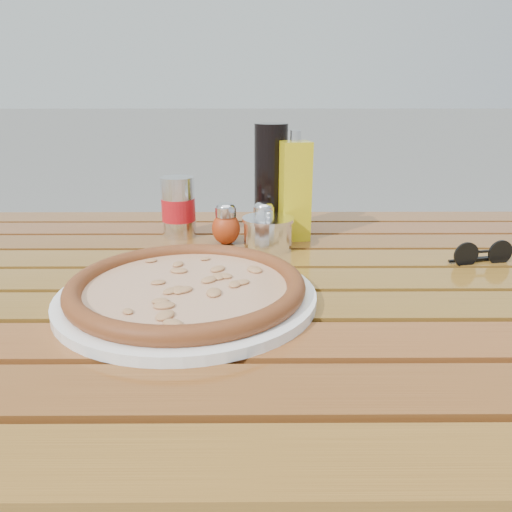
{
  "coord_description": "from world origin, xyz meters",
  "views": [
    {
      "loc": [
        -0.0,
        -0.73,
        1.03
      ],
      "look_at": [
        0.0,
        0.02,
        0.78
      ],
      "focal_mm": 35.0,
      "sensor_mm": 36.0,
      "label": 1
    }
  ],
  "objects_px": {
    "plate": "(187,297)",
    "oregano_shaker": "(264,224)",
    "table": "(256,322)",
    "pepper_shaker": "(226,224)",
    "olive_oil_cruet": "(294,190)",
    "sunglasses": "(482,255)",
    "parmesan_tin": "(268,233)",
    "dark_bottle": "(271,180)",
    "pizza": "(187,286)",
    "soda_can": "(178,208)"
  },
  "relations": [
    {
      "from": "table",
      "to": "sunglasses",
      "type": "distance_m",
      "value": 0.4
    },
    {
      "from": "oregano_shaker",
      "to": "olive_oil_cruet",
      "type": "xyz_separation_m",
      "value": [
        0.06,
        0.03,
        0.06
      ]
    },
    {
      "from": "pepper_shaker",
      "to": "soda_can",
      "type": "height_order",
      "value": "soda_can"
    },
    {
      "from": "plate",
      "to": "dark_bottle",
      "type": "height_order",
      "value": "dark_bottle"
    },
    {
      "from": "table",
      "to": "pepper_shaker",
      "type": "xyz_separation_m",
      "value": [
        -0.06,
        0.19,
        0.11
      ]
    },
    {
      "from": "table",
      "to": "parmesan_tin",
      "type": "height_order",
      "value": "parmesan_tin"
    },
    {
      "from": "pizza",
      "to": "dark_bottle",
      "type": "height_order",
      "value": "dark_bottle"
    },
    {
      "from": "plate",
      "to": "oregano_shaker",
      "type": "bearing_deg",
      "value": 68.23
    },
    {
      "from": "table",
      "to": "parmesan_tin",
      "type": "distance_m",
      "value": 0.19
    },
    {
      "from": "pepper_shaker",
      "to": "parmesan_tin",
      "type": "xyz_separation_m",
      "value": [
        0.08,
        -0.03,
        -0.01
      ]
    },
    {
      "from": "table",
      "to": "pizza",
      "type": "xyz_separation_m",
      "value": [
        -0.1,
        -0.09,
        0.1
      ]
    },
    {
      "from": "pizza",
      "to": "pepper_shaker",
      "type": "bearing_deg",
      "value": 81.69
    },
    {
      "from": "pizza",
      "to": "pepper_shaker",
      "type": "height_order",
      "value": "pepper_shaker"
    },
    {
      "from": "plate",
      "to": "pizza",
      "type": "xyz_separation_m",
      "value": [
        0.0,
        0.0,
        0.02
      ]
    },
    {
      "from": "pizza",
      "to": "soda_can",
      "type": "relative_size",
      "value": 3.28
    },
    {
      "from": "pizza",
      "to": "sunglasses",
      "type": "xyz_separation_m",
      "value": [
        0.48,
        0.16,
        -0.01
      ]
    },
    {
      "from": "dark_bottle",
      "to": "table",
      "type": "bearing_deg",
      "value": -96.75
    },
    {
      "from": "parmesan_tin",
      "to": "pepper_shaker",
      "type": "bearing_deg",
      "value": 158.24
    },
    {
      "from": "dark_bottle",
      "to": "pizza",
      "type": "bearing_deg",
      "value": -109.95
    },
    {
      "from": "pepper_shaker",
      "to": "soda_can",
      "type": "bearing_deg",
      "value": 151.24
    },
    {
      "from": "soda_can",
      "to": "sunglasses",
      "type": "xyz_separation_m",
      "value": [
        0.54,
        -0.17,
        -0.04
      ]
    },
    {
      "from": "pepper_shaker",
      "to": "oregano_shaker",
      "type": "bearing_deg",
      "value": 3.58
    },
    {
      "from": "soda_can",
      "to": "plate",
      "type": "bearing_deg",
      "value": -80.29
    },
    {
      "from": "pizza",
      "to": "parmesan_tin",
      "type": "relative_size",
      "value": 4.05
    },
    {
      "from": "oregano_shaker",
      "to": "parmesan_tin",
      "type": "distance_m",
      "value": 0.04
    },
    {
      "from": "pizza",
      "to": "parmesan_tin",
      "type": "distance_m",
      "value": 0.27
    },
    {
      "from": "olive_oil_cruet",
      "to": "parmesan_tin",
      "type": "bearing_deg",
      "value": -127.9
    },
    {
      "from": "olive_oil_cruet",
      "to": "sunglasses",
      "type": "bearing_deg",
      "value": -26.52
    },
    {
      "from": "table",
      "to": "plate",
      "type": "distance_m",
      "value": 0.16
    },
    {
      "from": "plate",
      "to": "pepper_shaker",
      "type": "distance_m",
      "value": 0.28
    },
    {
      "from": "table",
      "to": "parmesan_tin",
      "type": "relative_size",
      "value": 14.41
    },
    {
      "from": "plate",
      "to": "pizza",
      "type": "height_order",
      "value": "pizza"
    },
    {
      "from": "olive_oil_cruet",
      "to": "dark_bottle",
      "type": "bearing_deg",
      "value": 138.34
    },
    {
      "from": "table",
      "to": "sunglasses",
      "type": "relative_size",
      "value": 12.7
    },
    {
      "from": "plate",
      "to": "parmesan_tin",
      "type": "relative_size",
      "value": 3.7
    },
    {
      "from": "table",
      "to": "olive_oil_cruet",
      "type": "height_order",
      "value": "olive_oil_cruet"
    },
    {
      "from": "pepper_shaker",
      "to": "soda_can",
      "type": "relative_size",
      "value": 0.68
    },
    {
      "from": "soda_can",
      "to": "olive_oil_cruet",
      "type": "relative_size",
      "value": 0.57
    },
    {
      "from": "parmesan_tin",
      "to": "olive_oil_cruet",
      "type": "bearing_deg",
      "value": 52.1
    },
    {
      "from": "table",
      "to": "sunglasses",
      "type": "height_order",
      "value": "sunglasses"
    },
    {
      "from": "oregano_shaker",
      "to": "sunglasses",
      "type": "height_order",
      "value": "oregano_shaker"
    },
    {
      "from": "dark_bottle",
      "to": "oregano_shaker",
      "type": "bearing_deg",
      "value": -102.37
    },
    {
      "from": "sunglasses",
      "to": "soda_can",
      "type": "bearing_deg",
      "value": 152.0
    },
    {
      "from": "table",
      "to": "sunglasses",
      "type": "xyz_separation_m",
      "value": [
        0.39,
        0.07,
        0.09
      ]
    },
    {
      "from": "table",
      "to": "parmesan_tin",
      "type": "xyz_separation_m",
      "value": [
        0.02,
        0.16,
        0.11
      ]
    },
    {
      "from": "table",
      "to": "oregano_shaker",
      "type": "height_order",
      "value": "oregano_shaker"
    },
    {
      "from": "table",
      "to": "dark_bottle",
      "type": "height_order",
      "value": "dark_bottle"
    },
    {
      "from": "sunglasses",
      "to": "plate",
      "type": "bearing_deg",
      "value": -172.09
    },
    {
      "from": "plate",
      "to": "oregano_shaker",
      "type": "height_order",
      "value": "oregano_shaker"
    },
    {
      "from": "soda_can",
      "to": "olive_oil_cruet",
      "type": "xyz_separation_m",
      "value": [
        0.23,
        -0.02,
        0.04
      ]
    }
  ]
}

